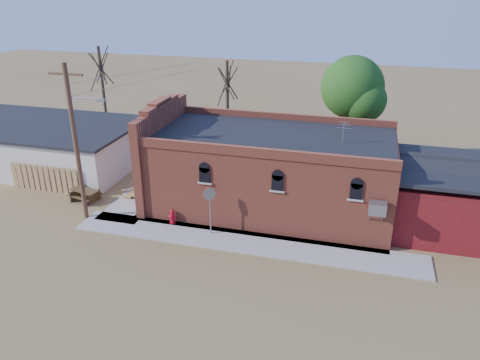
% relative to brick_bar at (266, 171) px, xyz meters
% --- Properties ---
extents(ground, '(120.00, 120.00, 0.00)m').
position_rel_brick_bar_xyz_m(ground, '(-1.64, -5.49, -2.34)').
color(ground, brown).
rests_on(ground, ground).
extents(sidewalk_south, '(19.00, 2.20, 0.08)m').
position_rel_brick_bar_xyz_m(sidewalk_south, '(-0.14, -4.59, -2.30)').
color(sidewalk_south, '#9E9991').
rests_on(sidewalk_south, ground).
extents(sidewalk_west, '(2.60, 10.00, 0.08)m').
position_rel_brick_bar_xyz_m(sidewalk_west, '(-7.94, 0.51, -2.30)').
color(sidewalk_west, '#9E9991').
rests_on(sidewalk_west, ground).
extents(brick_bar, '(16.40, 7.97, 6.30)m').
position_rel_brick_bar_xyz_m(brick_bar, '(0.00, 0.00, 0.00)').
color(brick_bar, '#B55137').
rests_on(brick_bar, ground).
extents(red_shed, '(5.40, 6.40, 4.30)m').
position_rel_brick_bar_xyz_m(red_shed, '(9.86, 0.01, -0.07)').
color(red_shed, maroon).
rests_on(red_shed, ground).
extents(storage_building, '(20.40, 8.40, 3.17)m').
position_rel_brick_bar_xyz_m(storage_building, '(-20.64, 2.51, -0.74)').
color(storage_building, silver).
rests_on(storage_building, ground).
extents(wood_fence, '(5.20, 0.10, 1.80)m').
position_rel_brick_bar_xyz_m(wood_fence, '(-14.44, -1.69, -1.44)').
color(wood_fence, olive).
rests_on(wood_fence, ground).
extents(utility_pole, '(3.12, 0.26, 9.00)m').
position_rel_brick_bar_xyz_m(utility_pole, '(-9.79, -4.29, 2.43)').
color(utility_pole, '#4A2A1D').
rests_on(utility_pole, ground).
extents(tree_bare_near, '(2.80, 2.80, 7.65)m').
position_rel_brick_bar_xyz_m(tree_bare_near, '(-4.64, 7.51, 3.62)').
color(tree_bare_near, '#4E422C').
rests_on(tree_bare_near, ground).
extents(tree_bare_far, '(2.80, 2.80, 8.16)m').
position_rel_brick_bar_xyz_m(tree_bare_far, '(-15.64, 8.51, 4.02)').
color(tree_bare_far, '#4E422C').
rests_on(tree_bare_far, ground).
extents(tree_leafy, '(4.40, 4.40, 8.15)m').
position_rel_brick_bar_xyz_m(tree_leafy, '(4.36, 8.01, 3.59)').
color(tree_leafy, '#4E422C').
rests_on(tree_leafy, ground).
extents(fire_hydrant, '(0.48, 0.47, 0.82)m').
position_rel_brick_bar_xyz_m(fire_hydrant, '(-4.62, -3.70, -1.86)').
color(fire_hydrant, '#B00A1D').
rests_on(fire_hydrant, sidewalk_south).
extents(stop_sign, '(0.61, 0.54, 2.77)m').
position_rel_brick_bar_xyz_m(stop_sign, '(-2.13, -4.24, -0.13)').
color(stop_sign, gray).
rests_on(stop_sign, sidewalk_south).
extents(trash_barrel, '(0.64, 0.64, 0.80)m').
position_rel_brick_bar_xyz_m(trash_barrel, '(-6.94, -0.40, -1.86)').
color(trash_barrel, navy).
rests_on(trash_barrel, sidewalk_west).
extents(picnic_table, '(2.05, 1.73, 0.74)m').
position_rel_brick_bar_xyz_m(picnic_table, '(-11.14, -2.29, -1.85)').
color(picnic_table, '#49371D').
rests_on(picnic_table, ground).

